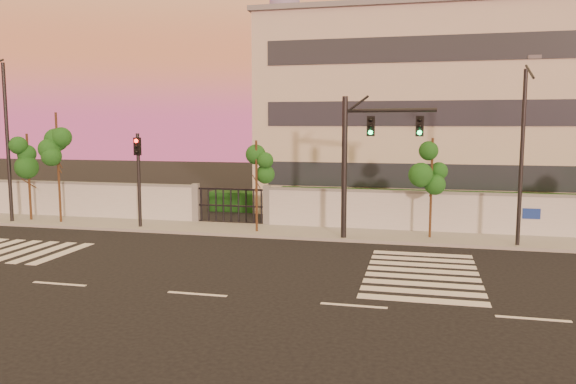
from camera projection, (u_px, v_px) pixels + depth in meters
The scene contains 15 objects.
ground at pixel (197, 294), 17.90m from camera, with size 120.00×120.00×0.00m, color black.
sidewalk at pixel (278, 231), 28.03m from camera, with size 60.00×3.00×0.15m, color gray.
perimeter_wall at pixel (287, 207), 29.34m from camera, with size 60.00×0.36×2.20m.
hedge_row at pixel (317, 206), 31.77m from camera, with size 41.00×4.25×1.80m.
institutional_building at pixel (456, 112), 36.35m from camera, with size 24.40×12.40×12.25m.
distant_skyscraper at pixel (285, 16), 295.83m from camera, with size 16.00×16.00×118.00m.
road_markings at pixel (197, 263), 21.89m from camera, with size 57.00×7.62×0.02m.
street_tree_b at pixel (28, 157), 30.71m from camera, with size 1.64×1.31×4.89m.
street_tree_c at pixel (58, 143), 29.86m from camera, with size 1.59×1.26×6.03m.
street_tree_d at pixel (257, 166), 27.32m from camera, with size 1.41×1.13×4.62m.
street_tree_e at pixel (432, 165), 25.81m from camera, with size 1.44×1.14×4.78m.
traffic_signal_main at pixel (363, 151), 25.48m from camera, with size 4.18×1.05×6.65m.
traffic_signal_secondary at pixel (138, 169), 28.61m from camera, with size 0.38×0.36×4.94m.
streetlight_west at pixel (4, 134), 29.87m from camera, with size 0.54×2.18×9.04m.
streetlight_east at pixel (523, 149), 23.86m from camera, with size 0.48×1.94×8.08m.
Camera 1 is at (6.82, -16.24, 5.39)m, focal length 35.00 mm.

